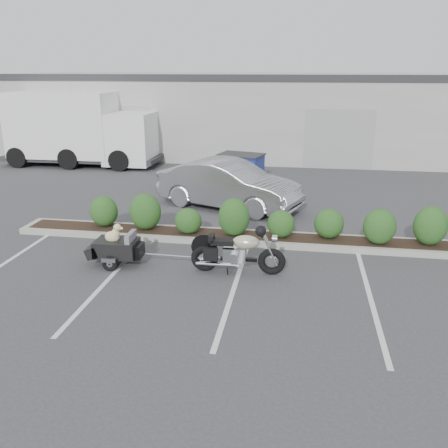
% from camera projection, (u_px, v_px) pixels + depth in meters
% --- Properties ---
extents(ground, '(90.00, 90.00, 0.00)m').
position_uv_depth(ground, '(184.00, 272.00, 10.46)').
color(ground, '#38383A').
rests_on(ground, ground).
extents(planter_kerb, '(12.00, 1.00, 0.15)m').
position_uv_depth(planter_kerb, '(242.00, 238.00, 12.34)').
color(planter_kerb, '#9E9E93').
rests_on(planter_kerb, ground).
extents(building, '(26.00, 10.00, 4.00)m').
position_uv_depth(building, '(258.00, 112.00, 25.75)').
color(building, '#9EA099').
rests_on(building, ground).
extents(motorcycle, '(2.08, 0.70, 1.20)m').
position_uv_depth(motorcycle, '(237.00, 252.00, 10.27)').
color(motorcycle, black).
rests_on(motorcycle, ground).
extents(pet_trailer, '(1.66, 0.92, 0.99)m').
position_uv_depth(pet_trailer, '(116.00, 247.00, 10.74)').
color(pet_trailer, black).
rests_on(pet_trailer, ground).
extents(sedan, '(4.88, 3.16, 1.52)m').
position_uv_depth(sedan, '(229.00, 185.00, 15.00)').
color(sedan, '#AAAAB1').
rests_on(sedan, ground).
extents(dumpster, '(1.91, 1.54, 1.10)m').
position_uv_depth(dumpster, '(241.00, 168.00, 18.55)').
color(dumpster, navy).
rests_on(dumpster, ground).
extents(delivery_truck, '(7.13, 2.56, 3.25)m').
position_uv_depth(delivery_truck, '(81.00, 131.00, 21.51)').
color(delivery_truck, white).
rests_on(delivery_truck, ground).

